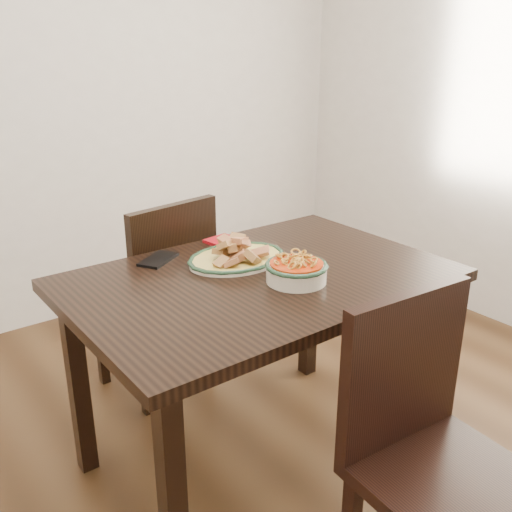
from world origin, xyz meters
TOP-DOWN VIEW (x-y plane):
  - floor at (0.00, 0.00)m, footprint 3.50×3.50m
  - wall_back at (0.00, 1.75)m, footprint 3.50×0.10m
  - dining_table at (-0.02, 0.13)m, footprint 1.26×0.84m
  - chair_far at (-0.08, 0.74)m, footprint 0.48×0.48m
  - chair_near at (0.00, -0.58)m, footprint 0.45×0.45m
  - fish_plate at (-0.01, 0.27)m, footprint 0.36×0.28m
  - noodle_bowl at (0.04, 0.01)m, footprint 0.21×0.21m
  - smartphone at (-0.23, 0.45)m, footprint 0.18×0.15m
  - napkin at (0.07, 0.48)m, footprint 0.13×0.12m

SIDE VIEW (x-z plane):
  - floor at x=0.00m, z-range 0.00..0.00m
  - chair_far at x=-0.08m, z-range 0.05..0.94m
  - chair_near at x=0.00m, z-range 0.05..0.94m
  - dining_table at x=-0.02m, z-range 0.28..1.03m
  - smartphone at x=-0.23m, z-range 0.75..0.76m
  - napkin at x=0.07m, z-range 0.75..0.76m
  - noodle_bowl at x=0.04m, z-range 0.75..0.83m
  - fish_plate at x=-0.01m, z-range 0.74..0.85m
  - wall_back at x=0.00m, z-range 0.00..2.60m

